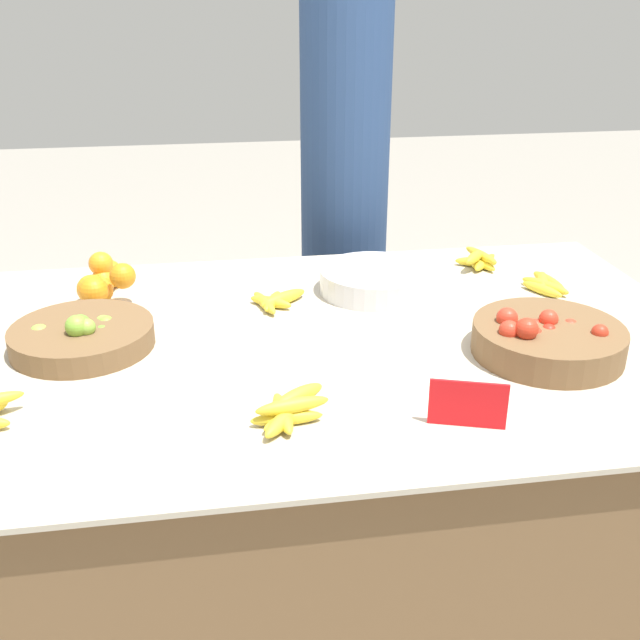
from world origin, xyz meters
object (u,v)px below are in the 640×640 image
metal_bowl (374,280)px  vendor_person (344,202)px  price_sign (468,404)px  tomato_basket (547,339)px  lime_bowl (82,335)px

metal_bowl → vendor_person: bearing=86.8°
metal_bowl → vendor_person: size_ratio=0.19×
metal_bowl → price_sign: price_sign is taller
price_sign → vendor_person: vendor_person is taller
tomato_basket → metal_bowl: 0.53m
metal_bowl → vendor_person: vendor_person is taller
lime_bowl → metal_bowl: lime_bowl is taller
lime_bowl → tomato_basket: 1.07m
tomato_basket → vendor_person: vendor_person is taller
metal_bowl → vendor_person: (0.04, 0.63, 0.05)m
metal_bowl → tomato_basket: bearing=-55.4°
lime_bowl → price_sign: (0.77, -0.47, 0.02)m
lime_bowl → tomato_basket: bearing=-11.0°
price_sign → tomato_basket: bearing=61.5°
price_sign → metal_bowl: bearing=110.0°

